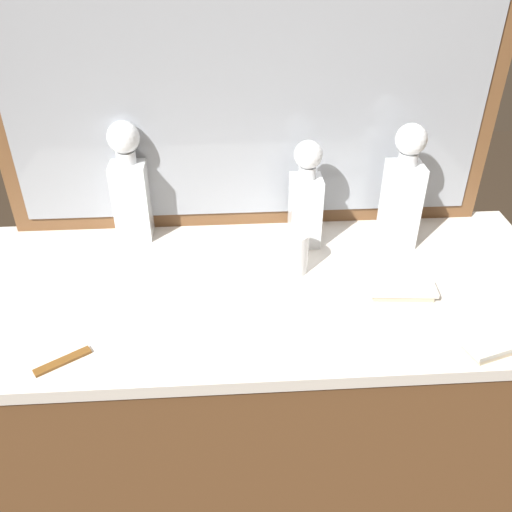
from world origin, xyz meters
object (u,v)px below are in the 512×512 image
Objects in this scene: silver_brush_far_left at (498,344)px; tortoiseshell_comb at (63,361)px; crystal_decanter_left at (305,204)px; crystal_decanter_far_right at (402,197)px; crystal_tumbler_front at (293,253)px; silver_brush_front at (402,290)px; crystal_decanter_rear at (131,192)px.

silver_brush_far_left is 1.52× the size of tortoiseshell_comb.
crystal_decanter_left is 0.67m from tortoiseshell_comb.
crystal_decanter_far_right is at bearing -3.12° from crystal_decanter_left.
crystal_decanter_left is 0.55m from silver_brush_far_left.
crystal_decanter_left is at bearing 128.53° from silver_brush_far_left.
crystal_decanter_left is 0.15m from crystal_tumbler_front.
crystal_decanter_left is 1.76× the size of silver_brush_far_left.
crystal_decanter_left is 0.32m from silver_brush_front.
crystal_tumbler_front is 0.56m from tortoiseshell_comb.
crystal_decanter_rear is 0.49m from tortoiseshell_comb.
silver_brush_far_left is at bearing -51.47° from crystal_decanter_left.
silver_brush_front is (0.19, -0.24, -0.10)m from crystal_decanter_left.
silver_brush_far_left is (0.14, -0.18, 0.00)m from silver_brush_front.
crystal_tumbler_front is at bearing -25.69° from crystal_decanter_rear.
crystal_decanter_rear is at bearing 154.31° from crystal_tumbler_front.
tortoiseshell_comb is (-0.09, -0.47, -0.12)m from crystal_decanter_rear.
silver_brush_far_left reaches higher than tortoiseshell_comb.
silver_brush_front is 0.74m from tortoiseshell_comb.
crystal_decanter_far_right is 2.01× the size of silver_brush_far_left.
crystal_decanter_left is at bearing 176.88° from crystal_decanter_far_right.
silver_brush_far_left is at bearing -52.07° from silver_brush_front.
silver_brush_far_left is at bearing -38.15° from crystal_tumbler_front.
crystal_decanter_left is at bearing 128.99° from silver_brush_front.
crystal_decanter_rear is 0.44m from crystal_tumbler_front.
silver_brush_front is (0.63, -0.30, -0.11)m from crystal_decanter_rear.
silver_brush_front is at bearing 13.15° from tortoiseshell_comb.
crystal_decanter_left reaches higher than silver_brush_front.
crystal_decanter_rear is at bearing 154.30° from silver_brush_front.
tortoiseshell_comb is at bearing -100.74° from crystal_decanter_rear.
crystal_tumbler_front is (-0.28, -0.11, -0.08)m from crystal_decanter_far_right.
crystal_tumbler_front is (0.39, -0.19, -0.08)m from crystal_decanter_rear.
silver_brush_front is (0.23, -0.11, -0.04)m from crystal_tumbler_front.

